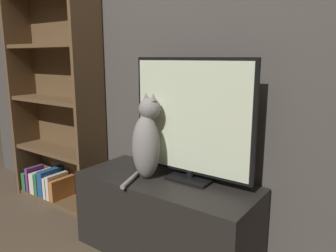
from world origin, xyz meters
TOP-DOWN VIEW (x-y plane):
  - wall_back at (0.00, 1.22)m, footprint 4.80×0.05m
  - tv_stand at (0.00, 0.95)m, footprint 1.11×0.47m
  - tv at (0.12, 1.03)m, footprint 0.77×0.16m
  - cat at (-0.12, 0.92)m, footprint 0.21×0.34m
  - bookshelf at (-1.21, 1.09)m, footprint 0.88×0.28m

SIDE VIEW (x-z plane):
  - tv_stand at x=0.00m, z-range 0.00..0.48m
  - cat at x=-0.12m, z-range 0.45..0.97m
  - bookshelf at x=-1.21m, z-range -0.09..1.64m
  - tv at x=0.12m, z-range 0.49..1.21m
  - wall_back at x=0.00m, z-range 0.00..2.60m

